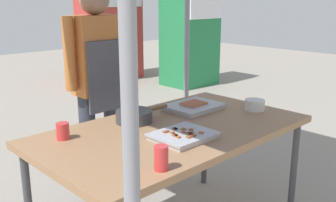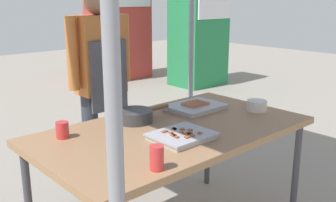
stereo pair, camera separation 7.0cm
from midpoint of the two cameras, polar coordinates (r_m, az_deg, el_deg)
stall_table at (r=2.29m, az=1.72°, el=-5.15°), size 1.60×0.90×0.75m
tray_grilled_sausages at (r=2.64m, az=4.79°, el=-0.82°), size 0.36×0.29×0.05m
tray_meat_skewers at (r=2.09m, az=2.98°, el=-5.11°), size 0.32×0.26×0.04m
cooking_wok at (r=2.37m, az=-4.03°, el=-2.11°), size 0.38×0.22×0.07m
condiment_bowl at (r=2.67m, az=13.62°, el=-0.65°), size 0.13×0.13×0.07m
drink_cup_near_edge at (r=2.16m, az=-14.34°, el=-4.15°), size 0.07×0.07×0.09m
drink_cup_by_wok at (r=1.71m, az=-0.48°, el=-8.34°), size 0.06×0.06×0.11m
vendor_woman at (r=2.90m, az=-9.12°, el=3.82°), size 0.52×0.23×1.58m
neighbor_stall_left at (r=7.36m, az=-7.01°, el=10.62°), size 1.05×0.72×1.88m
neighbor_stall_right at (r=6.78m, az=4.80°, el=9.37°), size 0.85×0.70×1.66m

